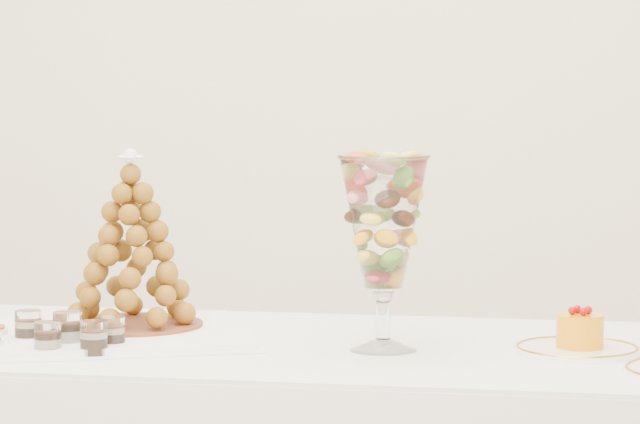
# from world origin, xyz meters

# --- Properties ---
(lace_tray) EXTENTS (0.64, 0.56, 0.02)m
(lace_tray) POSITION_xyz_m (-0.30, 0.10, 0.71)
(lace_tray) COLOR white
(lace_tray) RESTS_ON buffet_table
(macaron_vase) EXTENTS (0.16, 0.16, 0.35)m
(macaron_vase) POSITION_xyz_m (0.24, 0.06, 0.93)
(macaron_vase) COLOR white
(macaron_vase) RESTS_ON buffet_table
(cake_plate) EXTENTS (0.23, 0.23, 0.01)m
(cake_plate) POSITION_xyz_m (0.59, 0.07, 0.70)
(cake_plate) COLOR white
(cake_plate) RESTS_ON buffet_table
(verrine_a) EXTENTS (0.06, 0.06, 0.07)m
(verrine_a) POSITION_xyz_m (-0.42, 0.02, 0.73)
(verrine_a) COLOR white
(verrine_a) RESTS_ON buffet_table
(verrine_b) EXTENTS (0.06, 0.06, 0.07)m
(verrine_b) POSITION_xyz_m (-0.33, -0.02, 0.73)
(verrine_b) COLOR white
(verrine_b) RESTS_ON buffet_table
(verrine_c) EXTENTS (0.06, 0.06, 0.06)m
(verrine_c) POSITION_xyz_m (-0.25, -0.02, 0.73)
(verrine_c) COLOR white
(verrine_c) RESTS_ON buffet_table
(verrine_d) EXTENTS (0.05, 0.05, 0.07)m
(verrine_d) POSITION_xyz_m (-0.35, -0.09, 0.73)
(verrine_d) COLOR white
(verrine_d) RESTS_ON buffet_table
(verrine_e) EXTENTS (0.06, 0.06, 0.07)m
(verrine_e) POSITION_xyz_m (-0.26, -0.08, 0.73)
(verrine_e) COLOR white
(verrine_e) RESTS_ON buffet_table
(croquembouche) EXTENTS (0.29, 0.29, 0.34)m
(croquembouche) POSITION_xyz_m (-0.26, 0.16, 0.88)
(croquembouche) COLOR brown
(croquembouche) RESTS_ON lace_tray
(mousse_cake) EXTENTS (0.09, 0.09, 0.08)m
(mousse_cake) POSITION_xyz_m (0.60, 0.07, 0.74)
(mousse_cake) COLOR orange
(mousse_cake) RESTS_ON cake_plate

